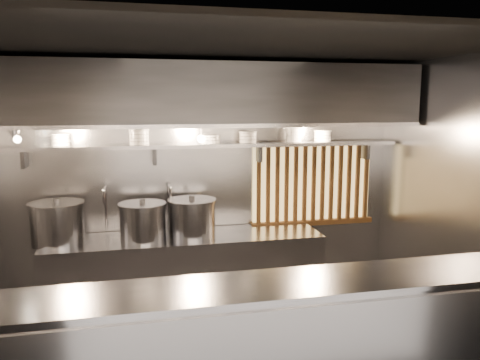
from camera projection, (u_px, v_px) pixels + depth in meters
name	position (u px, v px, depth m)	size (l,w,h in m)	color
ceiling	(232.00, 46.00, 3.81)	(4.50, 4.50, 0.00)	black
wall_back	(207.00, 185.00, 5.48)	(4.50, 4.50, 0.00)	gray
wall_right	(461.00, 202.00, 4.51)	(3.00, 3.00, 0.00)	gray
cooking_bench	(186.00, 275.00, 5.21)	(3.00, 0.70, 0.90)	#9F9FA4
bowl_shelf	(209.00, 145.00, 5.23)	(4.40, 0.34, 0.04)	#9F9FA4
exhaust_hood	(212.00, 95.00, 4.93)	(4.40, 0.81, 0.65)	#2D2D30
wood_screen	(313.00, 183.00, 5.71)	(1.56, 0.09, 1.04)	#EABE69
faucet_left	(105.00, 199.00, 5.12)	(0.04, 0.30, 0.50)	silver
faucet_right	(169.00, 196.00, 5.27)	(0.04, 0.30, 0.50)	silver
heat_lamp	(14.00, 133.00, 4.34)	(0.25, 0.35, 0.20)	#9F9FA4
pendant_bulb	(201.00, 139.00, 5.08)	(0.09, 0.09, 0.19)	#2D2D30
stock_pot_left	(57.00, 223.00, 4.84)	(0.58, 0.58, 0.47)	#9F9FA4
stock_pot_mid	(192.00, 217.00, 5.14)	(0.67, 0.67, 0.45)	#9F9FA4
stock_pot_right	(143.00, 221.00, 4.97)	(0.64, 0.64, 0.44)	#9F9FA4
bowl_stack_0	(61.00, 140.00, 4.88)	(0.20, 0.20, 0.13)	silver
bowl_stack_1	(139.00, 137.00, 5.05)	(0.22, 0.22, 0.17)	silver
bowl_stack_2	(211.00, 139.00, 5.22)	(0.23, 0.23, 0.09)	silver
bowl_stack_3	(248.00, 137.00, 5.31)	(0.21, 0.21, 0.13)	silver
bowl_stack_4	(294.00, 135.00, 5.42)	(0.20, 0.20, 0.17)	silver
bowl_stack_5	(323.00, 136.00, 5.50)	(0.21, 0.21, 0.13)	silver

